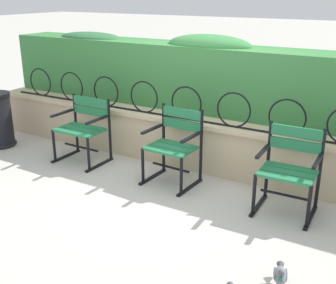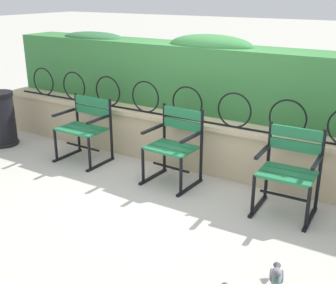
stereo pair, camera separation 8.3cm
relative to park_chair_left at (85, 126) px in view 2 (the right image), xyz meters
The scene contains 9 objects.
ground_plane 1.46m from the park_chair_left, ahead, with size 60.00×60.00×0.00m, color #BCB7AD.
stone_wall 1.48m from the park_chair_left, 21.34° to the left, with size 6.59×0.41×0.63m.
iron_arch_fence 1.40m from the park_chair_left, 19.90° to the left, with size 6.06×0.02×0.42m.
hedge_row 1.82m from the park_chair_left, 36.54° to the left, with size 6.45×0.61×0.99m.
park_chair_left is the anchor object (origin of this frame).
park_chair_centre 1.35m from the park_chair_left, ahead, with size 0.59×0.55×0.88m.
park_chair_right 2.69m from the park_chair_left, ahead, with size 0.59×0.54×0.87m.
pigeon_near_chairs 3.26m from the park_chair_left, 22.66° to the right, with size 0.15×0.29×0.22m.
trash_bin 1.45m from the park_chair_left, behind, with size 0.44×0.44×0.78m.
Camera 2 is at (2.31, -3.73, 2.15)m, focal length 45.48 mm.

